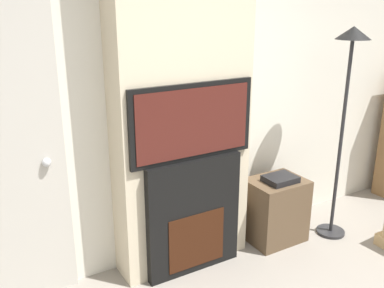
{
  "coord_description": "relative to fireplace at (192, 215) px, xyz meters",
  "views": [
    {
      "loc": [
        -1.46,
        -0.77,
        1.98
      ],
      "look_at": [
        0.0,
        1.71,
        1.02
      ],
      "focal_mm": 40.0,
      "sensor_mm": 36.0,
      "label": 1
    }
  ],
  "objects": [
    {
      "name": "wall_back",
      "position": [
        0.0,
        0.32,
        0.9
      ],
      "size": [
        6.0,
        0.06,
        2.7
      ],
      "color": "silver",
      "rests_on": "ground_plane"
    },
    {
      "name": "chimney_breast",
      "position": [
        0.0,
        0.15,
        0.9
      ],
      "size": [
        1.04,
        0.29,
        2.7
      ],
      "color": "beige",
      "rests_on": "ground_plane"
    },
    {
      "name": "fireplace",
      "position": [
        0.0,
        0.0,
        0.0
      ],
      "size": [
        0.76,
        0.15,
        0.91
      ],
      "color": "black",
      "rests_on": "ground_plane"
    },
    {
      "name": "television",
      "position": [
        0.0,
        -0.0,
        0.73
      ],
      "size": [
        0.96,
        0.07,
        0.55
      ],
      "color": "black",
      "rests_on": "fireplace"
    },
    {
      "name": "floor_lamp",
      "position": [
        1.34,
        -0.18,
        0.92
      ],
      "size": [
        0.27,
        0.27,
        1.8
      ],
      "color": "#262628",
      "rests_on": "ground_plane"
    },
    {
      "name": "media_stand",
      "position": [
        0.83,
        0.0,
        -0.17
      ],
      "size": [
        0.48,
        0.37,
        0.6
      ],
      "color": "brown",
      "rests_on": "ground_plane"
    }
  ]
}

